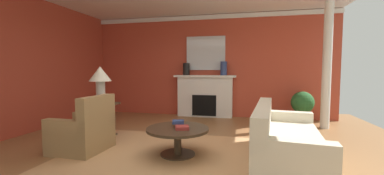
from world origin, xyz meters
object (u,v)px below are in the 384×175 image
fireplace (205,97)px  potted_plant (302,105)px  vase_mantel_left (186,69)px  mantel_mirror (206,53)px  coffee_table (178,135)px  table_lamp (100,77)px  armchair_near_window (83,133)px  vase_mantel_right (224,68)px  side_table (101,118)px  sofa (284,143)px

fireplace → potted_plant: bearing=-8.7°
vase_mantel_left → mantel_mirror: bearing=17.2°
coffee_table → table_lamp: 2.12m
armchair_near_window → vase_mantel_right: bearing=58.9°
side_table → sofa: bearing=-10.3°
coffee_table → vase_mantel_left: size_ratio=2.83×
mantel_mirror → side_table: mantel_mirror is taller
mantel_mirror → sofa: bearing=-62.6°
fireplace → vase_mantel_left: (-0.55, -0.05, 0.82)m
vase_mantel_right → potted_plant: bearing=-9.7°
vase_mantel_left → fireplace: bearing=5.2°
potted_plant → sofa: bearing=-106.6°
side_table → potted_plant: bearing=27.5°
mantel_mirror → potted_plant: bearing=-11.3°
side_table → vase_mantel_left: bearing=66.1°
vase_mantel_right → side_table: bearing=-131.1°
fireplace → coffee_table: bearing=-87.9°
fireplace → side_table: bearing=-122.8°
armchair_near_window → sofa: bearing=3.4°
fireplace → potted_plant: fireplace is taller
fireplace → coffee_table: fireplace is taller
sofa → coffee_table: sofa is taller
fireplace → table_lamp: 3.18m
mantel_mirror → fireplace: bearing=-90.0°
side_table → vase_mantel_left: size_ratio=1.98×
fireplace → vase_mantel_right: 1.01m
fireplace → sofa: (1.74, -3.24, -0.28)m
potted_plant → vase_mantel_right: bearing=170.3°
mantel_mirror → vase_mantel_right: bearing=-17.2°
side_table → vase_mantel_right: vase_mantel_right is taller
armchair_near_window → potted_plant: 5.09m
fireplace → vase_mantel_right: size_ratio=4.58×
armchair_near_window → potted_plant: bearing=36.7°
potted_plant → table_lamp: bearing=-152.5°
mantel_mirror → armchair_near_window: size_ratio=1.21×
fireplace → sofa: bearing=-61.8°
coffee_table → mantel_mirror: bearing=92.0°
potted_plant → fireplace: bearing=171.3°
vase_mantel_left → potted_plant: (3.14, -0.35, -0.91)m
sofa → table_lamp: (-3.43, 0.62, 0.93)m
vase_mantel_right → armchair_near_window: bearing=-121.1°
table_lamp → potted_plant: table_lamp is taller
fireplace → table_lamp: table_lamp is taller
side_table → vase_mantel_right: 3.56m
mantel_mirror → vase_mantel_right: (0.55, -0.17, -0.45)m
coffee_table → side_table: size_ratio=1.43×
vase_mantel_right → potted_plant: (2.04, -0.35, -0.93)m
armchair_near_window → table_lamp: size_ratio=1.27×
coffee_table → vase_mantel_left: (-0.67, 3.23, 1.07)m
side_table → mantel_mirror: bearing=58.4°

